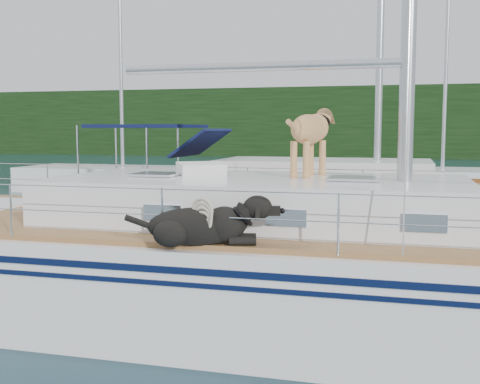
% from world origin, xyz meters
% --- Properties ---
extents(ground, '(120.00, 120.00, 0.00)m').
position_xyz_m(ground, '(0.00, 0.00, 0.00)').
color(ground, black).
rests_on(ground, ground).
extents(tree_line, '(90.00, 3.00, 6.00)m').
position_xyz_m(tree_line, '(0.00, 45.00, 3.00)').
color(tree_line, black).
rests_on(tree_line, ground).
extents(shore_bank, '(92.00, 1.00, 1.20)m').
position_xyz_m(shore_bank, '(0.00, 46.20, 0.60)').
color(shore_bank, '#595147').
rests_on(shore_bank, ground).
extents(main_sailboat, '(12.00, 3.96, 14.01)m').
position_xyz_m(main_sailboat, '(0.10, -0.00, 0.68)').
color(main_sailboat, white).
rests_on(main_sailboat, ground).
extents(neighbor_sailboat, '(11.00, 3.50, 13.30)m').
position_xyz_m(neighbor_sailboat, '(-0.28, 6.50, 0.63)').
color(neighbor_sailboat, white).
rests_on(neighbor_sailboat, ground).
extents(bg_boat_west, '(8.00, 3.00, 11.65)m').
position_xyz_m(bg_boat_west, '(-8.00, 14.00, 0.45)').
color(bg_boat_west, white).
rests_on(bg_boat_west, ground).
extents(bg_boat_center, '(7.20, 3.00, 11.65)m').
position_xyz_m(bg_boat_center, '(4.00, 16.00, 0.45)').
color(bg_boat_center, white).
rests_on(bg_boat_center, ground).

